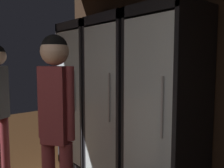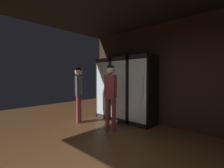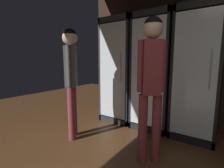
{
  "view_description": "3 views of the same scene",
  "coord_description": "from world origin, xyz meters",
  "px_view_note": "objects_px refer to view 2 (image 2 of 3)",
  "views": [
    {
      "loc": [
        0.47,
        0.87,
        1.43
      ],
      "look_at": [
        -1.25,
        2.33,
        1.21
      ],
      "focal_mm": 37.49,
      "sensor_mm": 36.0,
      "label": 1
    },
    {
      "loc": [
        1.45,
        -1.06,
        1.33
      ],
      "look_at": [
        -1.91,
        2.53,
        1.12
      ],
      "focal_mm": 24.95,
      "sensor_mm": 36.0,
      "label": 2
    },
    {
      "loc": [
        -0.49,
        -0.02,
        1.18
      ],
      "look_at": [
        -2.22,
        2.43,
        0.74
      ],
      "focal_mm": 26.39,
      "sensor_mm": 36.0,
      "label": 3
    }
  ],
  "objects_px": {
    "cooler_far_left": "(110,89)",
    "cooler_left": "(125,90)",
    "shopper_near": "(111,90)",
    "cooler_center": "(144,91)",
    "shopper_far": "(79,88)"
  },
  "relations": [
    {
      "from": "cooler_center",
      "to": "shopper_far",
      "type": "bearing_deg",
      "value": -142.66
    },
    {
      "from": "cooler_far_left",
      "to": "cooler_center",
      "type": "bearing_deg",
      "value": 0.01
    },
    {
      "from": "shopper_near",
      "to": "cooler_left",
      "type": "bearing_deg",
      "value": 108.7
    },
    {
      "from": "cooler_far_left",
      "to": "shopper_far",
      "type": "distance_m",
      "value": 1.15
    },
    {
      "from": "cooler_left",
      "to": "cooler_center",
      "type": "bearing_deg",
      "value": -0.09
    },
    {
      "from": "cooler_left",
      "to": "cooler_center",
      "type": "xyz_separation_m",
      "value": [
        0.67,
        -0.0,
        -0.0
      ]
    },
    {
      "from": "cooler_left",
      "to": "shopper_far",
      "type": "bearing_deg",
      "value": -125.99
    },
    {
      "from": "cooler_far_left",
      "to": "cooler_left",
      "type": "height_order",
      "value": "same"
    },
    {
      "from": "cooler_far_left",
      "to": "shopper_near",
      "type": "xyz_separation_m",
      "value": [
        1.01,
        -1.02,
        0.07
      ]
    },
    {
      "from": "cooler_left",
      "to": "shopper_near",
      "type": "distance_m",
      "value": 1.08
    },
    {
      "from": "cooler_center",
      "to": "shopper_far",
      "type": "xyz_separation_m",
      "value": [
        -1.49,
        -1.14,
        0.07
      ]
    },
    {
      "from": "shopper_near",
      "to": "shopper_far",
      "type": "height_order",
      "value": "shopper_near"
    },
    {
      "from": "cooler_left",
      "to": "cooler_center",
      "type": "relative_size",
      "value": 1.0
    },
    {
      "from": "cooler_far_left",
      "to": "shopper_far",
      "type": "height_order",
      "value": "cooler_far_left"
    },
    {
      "from": "cooler_left",
      "to": "shopper_far",
      "type": "xyz_separation_m",
      "value": [
        -0.83,
        -1.14,
        0.07
      ]
    }
  ]
}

